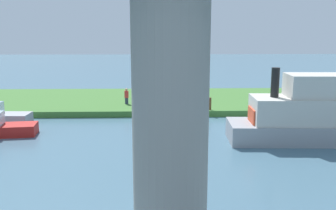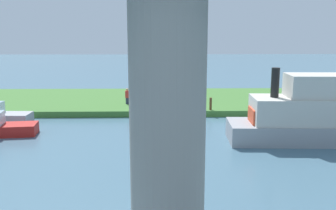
% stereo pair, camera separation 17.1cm
% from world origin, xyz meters
% --- Properties ---
extents(ground_plane, '(160.00, 160.00, 0.00)m').
position_xyz_m(ground_plane, '(0.00, 0.00, 0.00)').
color(ground_plane, '#476B7F').
extents(grassy_bank, '(80.00, 12.00, 0.50)m').
position_xyz_m(grassy_bank, '(0.00, -6.00, 0.25)').
color(grassy_bank, '#427533').
rests_on(grassy_bank, ground).
extents(bridge_pylon, '(2.45, 2.45, 8.52)m').
position_xyz_m(bridge_pylon, '(1.09, 17.94, 4.26)').
color(bridge_pylon, '#9E998E').
rests_on(bridge_pylon, ground).
extents(person_on_bank, '(0.41, 0.41, 1.39)m').
position_xyz_m(person_on_bank, '(4.20, -3.19, 1.20)').
color(person_on_bank, '#2D334C').
rests_on(person_on_bank, grassy_bank).
extents(mooring_post, '(0.20, 0.20, 1.01)m').
position_xyz_m(mooring_post, '(-2.79, -0.46, 1.00)').
color(mooring_post, brown).
rests_on(mooring_post, grassy_bank).
extents(riverboat_paddlewheel, '(9.22, 3.43, 4.65)m').
position_xyz_m(riverboat_paddlewheel, '(-7.87, 6.92, 1.72)').
color(riverboat_paddlewheel, '#99999E').
rests_on(riverboat_paddlewheel, ground).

